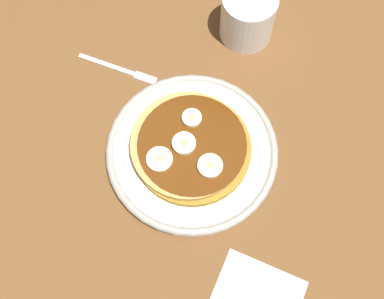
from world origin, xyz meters
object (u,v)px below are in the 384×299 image
Objects in this scene: banana_slice_3 at (159,159)px; banana_slice_0 at (184,144)px; banana_slice_1 at (210,166)px; plate at (192,152)px; coffee_mug at (251,15)px; fork at (122,70)px; pancake_stack at (191,146)px; banana_slice_2 at (192,118)px.

banana_slice_0 is at bearing -33.89° from banana_slice_3.
banana_slice_1 is 0.95× the size of banana_slice_3.
coffee_mug reaches higher than plate.
banana_slice_0 is 23.40cm from coffee_mug.
plate is at bearing -120.18° from fork.
banana_slice_3 reaches higher than fork.
banana_slice_0 is (-0.56, 0.75, 1.50)cm from pancake_stack.
pancake_stack is 4.49cm from banana_slice_1.
plate is 1.74cm from pancake_stack.
pancake_stack is 5.02× the size of banana_slice_1.
coffee_mug is at bearing -0.82° from plate.
fork is (-14.02, 15.49, -4.03)cm from coffee_mug.
banana_slice_2 is (3.46, 1.43, 3.14)cm from plate.
pancake_stack is 17.52cm from fork.
coffee_mug is at bearing -5.20° from banana_slice_2.
fork is at bearing 43.56° from banana_slice_3.
pancake_stack is 1.77cm from banana_slice_0.
banana_slice_0 is 4.71cm from banana_slice_1.
banana_slice_2 is at bearing 174.80° from coffee_mug.
banana_slice_3 reaches higher than plate.
plate is at bearing 58.39° from banana_slice_1.
pancake_stack is 22.86cm from coffee_mug.
banana_slice_1 is at bearing -172.85° from coffee_mug.
fork is (5.35, 13.72, -4.00)cm from banana_slice_2.
banana_slice_3 is at bearing -136.44° from fork.
banana_slice_2 is at bearing 22.50° from plate.
banana_slice_3 is 0.31× the size of coffee_mug.
banana_slice_1 is (-1.61, -4.43, -0.10)cm from banana_slice_0.
banana_slice_0 is 0.91× the size of banana_slice_3.
banana_slice_3 is (-3.79, 3.17, 3.08)cm from plate.
banana_slice_2 is 19.46cm from coffee_mug.
banana_slice_0 is at bearing -173.35° from banana_slice_2.
banana_slice_2 reaches higher than plate.
banana_slice_2 is at bearing 41.19° from banana_slice_1.
banana_slice_1 is 1.24× the size of banana_slice_2.
banana_slice_2 reaches higher than banana_slice_3.
coffee_mug is (22.84, -0.33, 3.17)cm from plate.
pancake_stack reaches higher than plate.
banana_slice_2 is at bearing 6.65° from banana_slice_0.
fork is (12.61, 11.99, -3.95)cm from banana_slice_3.
banana_slice_3 is (-1.66, 6.63, -0.04)cm from banana_slice_1.
fork is at bearing 59.82° from plate.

